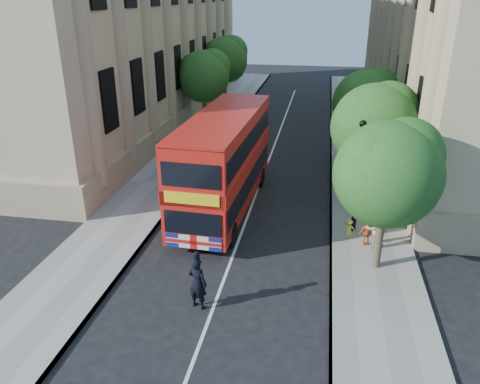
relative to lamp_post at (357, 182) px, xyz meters
The scene contains 16 objects.
ground 8.20m from the lamp_post, 129.81° to the right, with size 120.00×120.00×0.00m, color black.
pavement_right 4.75m from the lamp_post, 79.38° to the left, with size 3.50×80.00×0.12m, color gray.
pavement_left 11.73m from the lamp_post, 159.59° to the left, with size 3.50×80.00×0.12m, color gray.
building_left 26.82m from the lamp_post, 136.25° to the left, with size 12.00×38.00×18.00m, color tan.
tree_right_near 3.54m from the lamp_post, 74.15° to the right, with size 4.00×4.00×6.08m.
tree_right_mid 3.70m from the lamp_post, 74.48° to the left, with size 4.20×4.20×6.37m.
tree_right_far 9.25m from the lamp_post, 84.67° to the left, with size 4.00×4.00×6.15m.
tree_left_far 19.52m from the lamp_post, 124.35° to the left, with size 4.00×4.00×6.30m.
tree_left_back 26.51m from the lamp_post, 114.51° to the left, with size 4.20×4.20×6.65m.
lamp_post is the anchor object (origin of this frame).
double_decker_bus 6.48m from the lamp_post, 166.58° to the left, with size 3.17×10.40×4.75m.
box_van 12.51m from the lamp_post, 129.33° to the left, with size 2.20×5.26×2.99m.
police_constable 8.80m from the lamp_post, 129.65° to the right, with size 0.72×0.47×1.96m, color black.
woman_pedestrian 2.23m from the lamp_post, 61.01° to the right, with size 0.88×0.68×1.81m, color beige.
child_a 2.28m from the lamp_post, 67.95° to the right, with size 0.70×0.29×1.19m, color orange.
child_b 2.12m from the lamp_post, 103.74° to the right, with size 0.60×0.34×0.93m, color #C8C844.
Camera 1 is at (3.31, -13.74, 10.16)m, focal length 35.00 mm.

